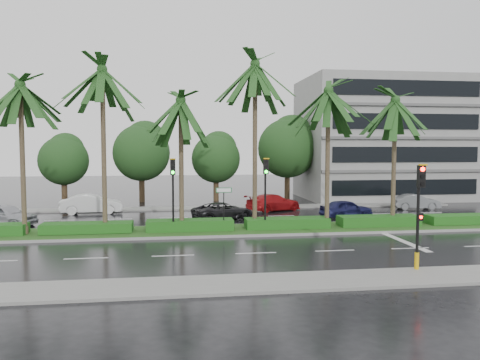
{
  "coord_description": "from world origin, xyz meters",
  "views": [
    {
      "loc": [
        -3.83,
        -27.13,
        5.14
      ],
      "look_at": [
        0.12,
        1.5,
        3.12
      ],
      "focal_mm": 35.0,
      "sensor_mm": 36.0,
      "label": 1
    }
  ],
  "objects": [
    {
      "name": "lane_markings",
      "position": [
        3.04,
        -0.43,
        0.01
      ],
      "size": [
        34.0,
        13.06,
        0.01
      ],
      "color": "silver",
      "rests_on": "ground"
    },
    {
      "name": "car_blue",
      "position": [
        8.5,
        5.41,
        0.67
      ],
      "size": [
        2.42,
        4.17,
        1.33
      ],
      "primitive_type": "imported",
      "rotation": [
        0.0,
        0.0,
        1.8
      ],
      "color": "#191B4B",
      "rests_on": "ground"
    },
    {
      "name": "far_sidewalk",
      "position": [
        0.0,
        12.0,
        0.06
      ],
      "size": [
        40.0,
        2.0,
        0.12
      ],
      "primitive_type": "cube",
      "color": "slate",
      "rests_on": "ground"
    },
    {
      "name": "ground",
      "position": [
        0.0,
        0.0,
        0.0
      ],
      "size": [
        120.0,
        120.0,
        0.0
      ],
      "primitive_type": "plane",
      "color": "black",
      "rests_on": "ground"
    },
    {
      "name": "signal_median_left",
      "position": [
        -4.0,
        0.3,
        3.0
      ],
      "size": [
        0.34,
        0.42,
        4.36
      ],
      "color": "black",
      "rests_on": "median"
    },
    {
      "name": "signal_near",
      "position": [
        6.0,
        -9.39,
        2.5
      ],
      "size": [
        0.34,
        0.45,
        4.36
      ],
      "color": "black",
      "rests_on": "near_sidewalk"
    },
    {
      "name": "bg_trees",
      "position": [
        1.96,
        17.59,
        4.92
      ],
      "size": [
        33.0,
        5.77,
        8.34
      ],
      "color": "#3B2B1B",
      "rests_on": "ground"
    },
    {
      "name": "hedge",
      "position": [
        0.0,
        1.0,
        0.45
      ],
      "size": [
        35.2,
        1.4,
        0.6
      ],
      "color": "#1C4F16",
      "rests_on": "median"
    },
    {
      "name": "building",
      "position": [
        17.0,
        18.0,
        6.0
      ],
      "size": [
        16.0,
        10.0,
        12.0
      ],
      "primitive_type": "cube",
      "color": "gray",
      "rests_on": "ground"
    },
    {
      "name": "street_sign",
      "position": [
        -1.0,
        0.48,
        2.12
      ],
      "size": [
        0.95,
        0.09,
        2.6
      ],
      "color": "black",
      "rests_on": "median"
    },
    {
      "name": "car_white",
      "position": [
        -10.32,
        10.12,
        0.76
      ],
      "size": [
        2.04,
        4.76,
        1.53
      ],
      "primitive_type": "imported",
      "rotation": [
        0.0,
        0.0,
        1.66
      ],
      "color": "silver",
      "rests_on": "ground"
    },
    {
      "name": "signal_median_right",
      "position": [
        1.5,
        0.3,
        3.0
      ],
      "size": [
        0.34,
        0.42,
        4.36
      ],
      "color": "black",
      "rests_on": "median"
    },
    {
      "name": "median",
      "position": [
        0.0,
        1.0,
        0.08
      ],
      "size": [
        36.0,
        4.0,
        0.15
      ],
      "color": "gray",
      "rests_on": "ground"
    },
    {
      "name": "car_silver",
      "position": [
        -14.92,
        4.96,
        0.73
      ],
      "size": [
        3.27,
        4.63,
        1.46
      ],
      "primitive_type": "imported",
      "rotation": [
        0.0,
        0.0,
        1.17
      ],
      "color": "#B3B4BB",
      "rests_on": "ground"
    },
    {
      "name": "car_darkgrey",
      "position": [
        -0.5,
        5.77,
        0.62
      ],
      "size": [
        3.52,
        4.88,
        1.23
      ],
      "primitive_type": "imported",
      "rotation": [
        0.0,
        0.0,
        1.94
      ],
      "color": "black",
      "rests_on": "ground"
    },
    {
      "name": "palm_row",
      "position": [
        -1.25,
        1.02,
        8.2
      ],
      "size": [
        26.3,
        4.2,
        10.86
      ],
      "color": "#403224",
      "rests_on": "median"
    },
    {
      "name": "car_red",
      "position": [
        4.0,
        9.78,
        0.68
      ],
      "size": [
        3.7,
        5.08,
        1.37
      ],
      "primitive_type": "imported",
      "rotation": [
        0.0,
        0.0,
        2.0
      ],
      "color": "#A71215",
      "rests_on": "ground"
    },
    {
      "name": "near_sidewalk",
      "position": [
        0.0,
        -10.2,
        0.06
      ],
      "size": [
        40.0,
        2.4,
        0.12
      ],
      "primitive_type": "cube",
      "color": "slate",
      "rests_on": "ground"
    },
    {
      "name": "car_grey",
      "position": [
        15.97,
        9.16,
        0.63
      ],
      "size": [
        1.74,
        3.93,
        1.25
      ],
      "primitive_type": "imported",
      "rotation": [
        0.0,
        0.0,
        1.46
      ],
      "color": "slate",
      "rests_on": "ground"
    }
  ]
}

